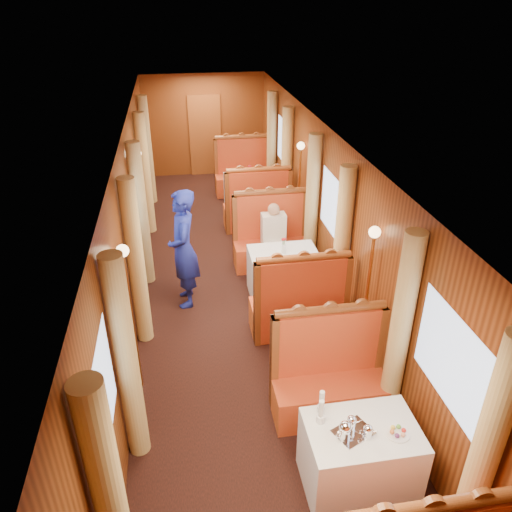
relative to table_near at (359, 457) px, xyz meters
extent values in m
cube|color=brown|center=(-0.75, 9.47, 0.62)|extent=(0.80, 0.04, 2.00)
cube|color=white|center=(0.00, 0.00, 0.00)|extent=(1.05, 0.72, 0.75)
cylinder|color=brown|center=(0.00, -1.17, 0.92)|extent=(1.23, 0.10, 0.10)
cube|color=#AF1D13|center=(0.00, 0.95, -0.15)|extent=(1.30, 0.55, 0.45)
cube|color=#AF1D13|center=(0.00, 1.17, 0.48)|extent=(1.30, 0.12, 0.80)
cylinder|color=brown|center=(0.00, 1.17, 0.92)|extent=(1.23, 0.10, 0.10)
cube|color=white|center=(0.00, 3.50, 0.00)|extent=(1.05, 0.72, 0.75)
cube|color=#AF1D13|center=(0.00, 2.55, -0.15)|extent=(1.30, 0.55, 0.45)
cube|color=#AF1D13|center=(0.00, 2.33, 0.48)|extent=(1.30, 0.12, 0.80)
cylinder|color=brown|center=(0.00, 2.33, 0.92)|extent=(1.23, 0.10, 0.10)
cube|color=#AF1D13|center=(0.00, 4.45, -0.15)|extent=(1.30, 0.55, 0.45)
cube|color=#AF1D13|center=(0.00, 4.67, 0.48)|extent=(1.30, 0.12, 0.80)
cylinder|color=brown|center=(0.00, 4.67, 0.92)|extent=(1.23, 0.10, 0.10)
cube|color=white|center=(0.00, 7.00, 0.00)|extent=(1.05, 0.72, 0.75)
cube|color=#AF1D13|center=(0.00, 6.05, -0.15)|extent=(1.30, 0.55, 0.45)
cube|color=#AF1D13|center=(0.00, 5.83, 0.48)|extent=(1.30, 0.12, 0.80)
cylinder|color=brown|center=(0.00, 5.83, 0.92)|extent=(1.23, 0.10, 0.10)
cube|color=#AF1D13|center=(0.00, 7.95, -0.15)|extent=(1.30, 0.55, 0.45)
cube|color=#AF1D13|center=(0.00, 8.16, 0.48)|extent=(1.30, 0.12, 0.80)
cylinder|color=brown|center=(0.00, 8.16, 0.92)|extent=(1.23, 0.10, 0.10)
cube|color=silver|center=(-0.11, -0.03, 0.38)|extent=(0.42, 0.38, 0.01)
cylinder|color=white|center=(0.29, -0.10, 0.38)|extent=(0.22, 0.22, 0.01)
cylinder|color=white|center=(-0.37, 0.15, 0.42)|extent=(0.08, 0.08, 0.08)
cylinder|color=white|center=(-0.37, 0.15, 0.55)|extent=(0.05, 0.05, 0.18)
cylinder|color=white|center=(-0.33, 0.26, 0.42)|extent=(0.08, 0.08, 0.08)
cylinder|color=white|center=(-0.33, 0.26, 0.55)|extent=(0.05, 0.05, 0.18)
cylinder|color=silver|center=(-0.01, 3.49, 0.45)|extent=(0.06, 0.06, 0.14)
cylinder|color=silver|center=(0.00, 6.97, 0.45)|extent=(0.06, 0.06, 0.14)
cylinder|color=tan|center=(-2.13, -0.78, 0.80)|extent=(0.22, 0.22, 2.35)
cylinder|color=tan|center=(-2.13, 0.78, 0.80)|extent=(0.22, 0.22, 2.35)
cylinder|color=tan|center=(0.63, -0.78, 0.80)|extent=(0.22, 0.22, 2.35)
cylinder|color=tan|center=(0.63, 0.78, 0.80)|extent=(0.22, 0.22, 2.35)
cylinder|color=tan|center=(-2.13, 2.72, 0.80)|extent=(0.22, 0.22, 2.35)
cylinder|color=tan|center=(-2.13, 4.28, 0.80)|extent=(0.22, 0.22, 2.35)
cylinder|color=tan|center=(0.63, 2.72, 0.80)|extent=(0.22, 0.22, 2.35)
cylinder|color=tan|center=(0.63, 4.28, 0.80)|extent=(0.22, 0.22, 2.35)
cylinder|color=tan|center=(-2.13, 6.22, 0.80)|extent=(0.22, 0.22, 2.35)
cylinder|color=tan|center=(-2.13, 7.78, 0.80)|extent=(0.22, 0.22, 2.35)
cylinder|color=tan|center=(0.63, 6.22, 0.80)|extent=(0.22, 0.22, 2.35)
cylinder|color=tan|center=(0.63, 7.78, 0.80)|extent=(0.22, 0.22, 2.35)
cylinder|color=#BF8C3F|center=(-2.15, 1.75, 0.55)|extent=(0.04, 0.04, 1.85)
sphere|color=#FFD18C|center=(-2.15, 1.75, 1.50)|extent=(0.14, 0.14, 0.14)
cylinder|color=#BF8C3F|center=(0.65, 1.75, 0.55)|extent=(0.04, 0.04, 1.85)
sphere|color=#FFD18C|center=(0.65, 1.75, 1.50)|extent=(0.14, 0.14, 0.14)
cylinder|color=#BF8C3F|center=(-2.15, 5.25, 0.55)|extent=(0.04, 0.04, 1.85)
sphere|color=#FFD18C|center=(-2.15, 5.25, 1.50)|extent=(0.14, 0.14, 0.14)
cylinder|color=#BF8C3F|center=(0.65, 5.25, 0.55)|extent=(0.04, 0.04, 1.85)
sphere|color=#FFD18C|center=(0.65, 5.25, 1.50)|extent=(0.14, 0.14, 0.14)
imported|color=navy|center=(-1.51, 3.53, 0.54)|extent=(0.46, 0.68, 1.84)
cube|color=beige|center=(0.00, 4.33, 0.38)|extent=(0.40, 0.24, 0.55)
sphere|color=tan|center=(0.00, 4.33, 0.74)|extent=(0.20, 0.20, 0.20)
cube|color=beige|center=(0.00, 4.16, 0.15)|extent=(0.36, 0.30, 0.14)
camera|label=1|loc=(-1.51, -3.07, 3.98)|focal=35.00mm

